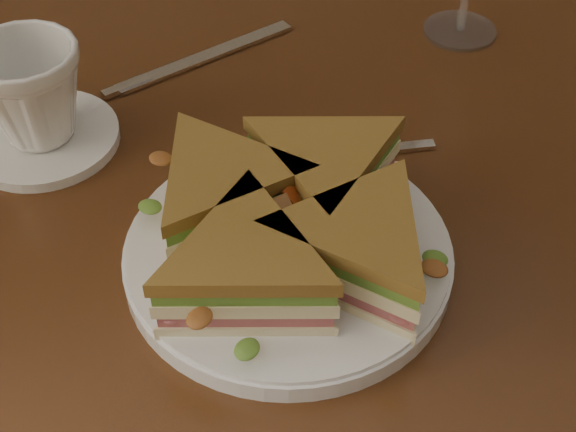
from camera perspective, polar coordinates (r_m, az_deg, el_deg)
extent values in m
cube|color=#33190B|center=(0.68, 0.43, 0.23)|extent=(1.20, 0.80, 0.04)
cylinder|color=black|center=(1.35, 18.86, 2.94)|extent=(0.06, 0.06, 0.71)
cylinder|color=white|center=(0.61, 0.00, -2.80)|extent=(0.25, 0.25, 0.02)
cube|color=silver|center=(0.71, 5.30, 4.53)|extent=(0.13, 0.02, 0.00)
ellipsoid|color=silver|center=(0.69, -2.37, 3.94)|extent=(0.05, 0.03, 0.01)
cube|color=silver|center=(0.83, -5.79, 11.18)|extent=(0.19, 0.09, 0.00)
cube|color=silver|center=(0.79, -11.38, 8.95)|extent=(0.05, 0.03, 0.00)
cylinder|color=white|center=(0.88, 12.10, 12.76)|extent=(0.08, 0.08, 0.00)
cylinder|color=white|center=(0.75, -16.99, 5.32)|extent=(0.13, 0.13, 0.01)
imported|color=white|center=(0.72, -17.80, 8.31)|extent=(0.10, 0.10, 0.09)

